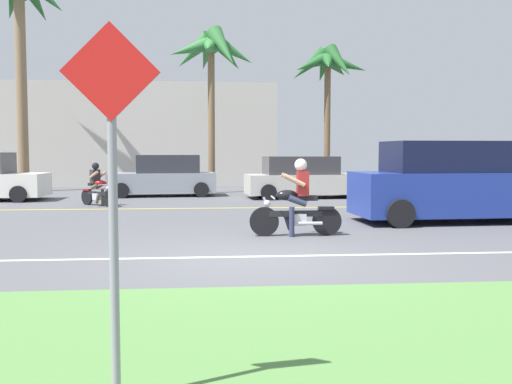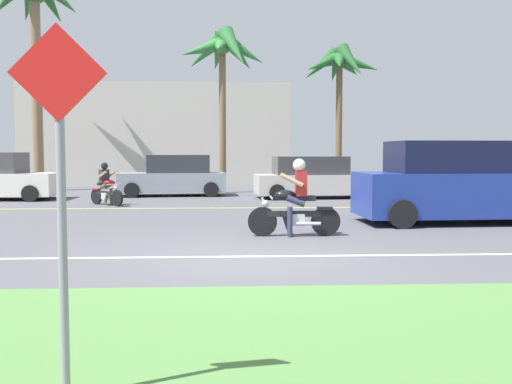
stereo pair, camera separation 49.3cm
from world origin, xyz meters
name	(u,v)px [view 1 (the left image)]	position (x,y,z in m)	size (l,w,h in m)	color
ground	(241,233)	(0.00, 3.00, -0.02)	(56.00, 30.00, 0.04)	#545459
grass_median	(292,339)	(0.00, -4.10, 0.03)	(56.00, 3.80, 0.06)	#548442
lane_line_near	(252,256)	(0.00, 0.12, 0.00)	(50.40, 0.12, 0.01)	silver
lane_line_far	(230,208)	(0.00, 8.20, 0.00)	(50.40, 0.12, 0.01)	yellow
motorcyclist	(297,203)	(1.08, 2.36, 0.66)	(1.86, 0.61, 1.56)	black
suv_nearby	(457,183)	(5.31, 4.36, 0.94)	(5.08, 2.25, 1.94)	navy
parked_car_1	(163,177)	(-2.29, 13.13, 0.73)	(4.13, 2.05, 1.56)	#8C939E
parked_car_2	(305,178)	(2.93, 11.80, 0.71)	(4.59, 2.12, 1.52)	beige
palm_tree_0	(212,55)	(-0.41, 14.67, 5.58)	(3.67, 3.71, 6.67)	brown
palm_tree_1	(18,7)	(-8.39, 16.24, 7.67)	(4.09, 4.09, 9.30)	#846B4C
palm_tree_2	(328,69)	(4.40, 14.92, 5.11)	(3.35, 3.35, 6.09)	brown
motorcyclist_distant	(97,188)	(-4.07, 9.29, 0.57)	(1.22, 1.17, 1.35)	black
street_sign	(112,178)	(-1.36, -5.36, 1.53)	(0.62, 0.06, 2.51)	gray
building_far	(145,135)	(-3.75, 21.00, 2.51)	(13.11, 4.00, 5.03)	#BCB7AD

